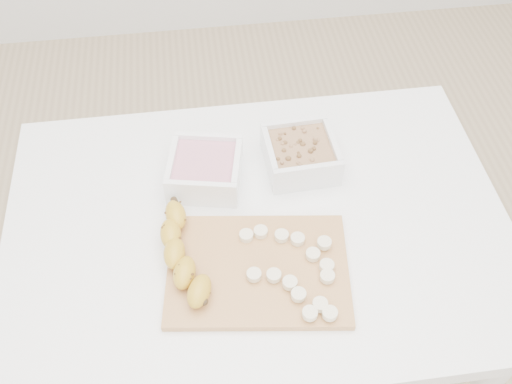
{
  "coord_description": "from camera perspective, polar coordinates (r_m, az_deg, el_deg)",
  "views": [
    {
      "loc": [
        -0.09,
        -0.66,
        1.67
      ],
      "look_at": [
        0.0,
        0.03,
        0.81
      ],
      "focal_mm": 40.0,
      "sensor_mm": 36.0,
      "label": 1
    }
  ],
  "objects": [
    {
      "name": "banana_slices",
      "position": [
        1.05,
        4.06,
        -7.63
      ],
      "size": [
        0.17,
        0.21,
        0.02
      ],
      "color": "beige",
      "rests_on": "cutting_board"
    },
    {
      "name": "banana",
      "position": [
        1.06,
        -7.26,
        -6.23
      ],
      "size": [
        0.06,
        0.23,
        0.04
      ],
      "primitive_type": null,
      "rotation": [
        0.0,
        0.0,
        -0.01
      ],
      "color": "gold",
      "rests_on": "cutting_board"
    },
    {
      "name": "bowl_granola",
      "position": [
        1.21,
        4.48,
        3.83
      ],
      "size": [
        0.15,
        0.15,
        0.07
      ],
      "color": "white",
      "rests_on": "table"
    },
    {
      "name": "cutting_board",
      "position": [
        1.06,
        0.19,
        -7.77
      ],
      "size": [
        0.36,
        0.28,
        0.01
      ],
      "primitive_type": "cube",
      "rotation": [
        0.0,
        0.0,
        -0.13
      ],
      "color": "tan",
      "rests_on": "table"
    },
    {
      "name": "bowl_yogurt",
      "position": [
        1.18,
        -5.12,
        2.32
      ],
      "size": [
        0.17,
        0.17,
        0.07
      ],
      "color": "white",
      "rests_on": "table"
    },
    {
      "name": "ground",
      "position": [
        1.79,
        0.13,
        -17.32
      ],
      "size": [
        3.5,
        3.5,
        0.0
      ],
      "primitive_type": "plane",
      "color": "#C6AD89",
      "rests_on": "ground"
    },
    {
      "name": "table",
      "position": [
        1.21,
        0.19,
        -5.75
      ],
      "size": [
        1.0,
        0.7,
        0.75
      ],
      "color": "white",
      "rests_on": "ground"
    }
  ]
}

